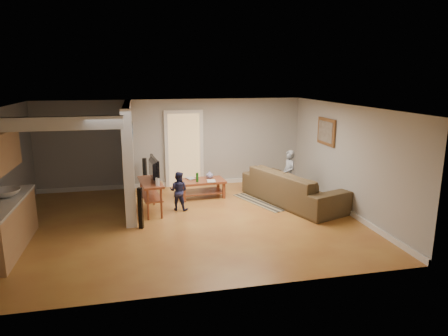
{
  "coord_description": "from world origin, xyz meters",
  "views": [
    {
      "loc": [
        -0.98,
        -8.3,
        3.14
      ],
      "look_at": [
        0.89,
        0.29,
        1.1
      ],
      "focal_mm": 32.0,
      "sensor_mm": 36.0,
      "label": 1
    }
  ],
  "objects": [
    {
      "name": "child",
      "position": [
        2.81,
        1.18,
        0.0
      ],
      "size": [
        0.35,
        0.49,
        1.27
      ],
      "primitive_type": "imported",
      "rotation": [
        0.0,
        0.0,
        -1.47
      ],
      "color": "gray",
      "rests_on": "ground"
    },
    {
      "name": "coffee_table",
      "position": [
        0.62,
        1.73,
        0.36
      ],
      "size": [
        1.24,
        0.79,
        0.71
      ],
      "rotation": [
        0.0,
        0.0,
        0.08
      ],
      "color": "#603017",
      "rests_on": "ground"
    },
    {
      "name": "toddler",
      "position": [
        -0.1,
        0.83,
        0.0
      ],
      "size": [
        0.57,
        0.52,
        0.94
      ],
      "primitive_type": "imported",
      "rotation": [
        0.0,
        0.0,
        2.68
      ],
      "color": "#212346",
      "rests_on": "ground"
    },
    {
      "name": "tv_console",
      "position": [
        -0.74,
        0.8,
        0.68
      ],
      "size": [
        0.59,
        1.24,
        1.03
      ],
      "rotation": [
        0.0,
        0.0,
        0.12
      ],
      "color": "#603017",
      "rests_on": "ground"
    },
    {
      "name": "ground",
      "position": [
        0.0,
        0.0,
        0.0
      ],
      "size": [
        7.5,
        7.5,
        0.0
      ],
      "primitive_type": "plane",
      "color": "brown",
      "rests_on": "ground"
    },
    {
      "name": "room_shell",
      "position": [
        -1.07,
        0.43,
        1.46
      ],
      "size": [
        7.54,
        6.02,
        2.52
      ],
      "color": "#A7A5A0",
      "rests_on": "ground"
    },
    {
      "name": "area_rug",
      "position": [
        2.86,
        1.32,
        0.01
      ],
      "size": [
        2.85,
        2.49,
        0.01
      ],
      "primitive_type": "cube",
      "rotation": [
        0.0,
        0.0,
        0.37
      ],
      "color": "black",
      "rests_on": "ground"
    },
    {
      "name": "speaker_left",
      "position": [
        -1.0,
        -0.2,
        0.44
      ],
      "size": [
        0.11,
        0.11,
        0.88
      ],
      "primitive_type": "cube",
      "rotation": [
        0.0,
        0.0,
        -0.35
      ],
      "color": "black",
      "rests_on": "ground"
    },
    {
      "name": "toy_basket",
      "position": [
        -0.6,
        2.34,
        0.17
      ],
      "size": [
        0.47,
        0.47,
        0.42
      ],
      "color": "#9D7844",
      "rests_on": "ground"
    },
    {
      "name": "sofa",
      "position": [
        2.74,
        0.72,
        0.0
      ],
      "size": [
        2.01,
        3.06,
        0.83
      ],
      "primitive_type": "imported",
      "rotation": [
        0.0,
        0.0,
        1.91
      ],
      "color": "#4E4227",
      "rests_on": "ground"
    },
    {
      "name": "speaker_right",
      "position": [
        -0.84,
        2.7,
        0.46
      ],
      "size": [
        0.12,
        0.12,
        0.92
      ],
      "primitive_type": "cube",
      "rotation": [
        0.0,
        0.0,
        -0.43
      ],
      "color": "black",
      "rests_on": "ground"
    }
  ]
}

